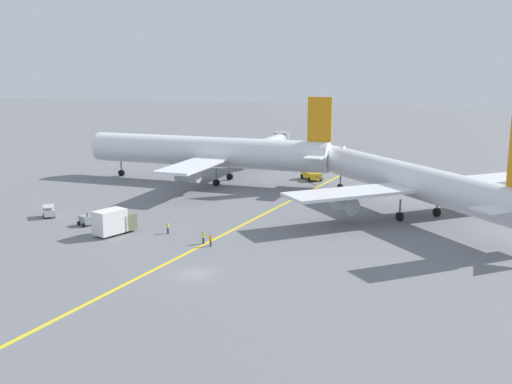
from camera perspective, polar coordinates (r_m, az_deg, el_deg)
ground_plane at (r=67.88m, az=-5.76°, el=-7.61°), size 600.00×600.00×0.00m
taxiway_stripe at (r=77.88m, az=-5.15°, el=-5.04°), size 18.22×118.76×0.01m
airliner_at_gate_left at (r=119.04m, az=-4.44°, el=3.74°), size 53.82×40.98×16.89m
airliner_being_pushed at (r=95.36m, az=14.04°, el=1.08°), size 39.45×43.72×16.46m
pushback_tug at (r=122.31m, az=5.15°, el=1.70°), size 5.99×7.60×2.82m
gse_catering_truck_tall at (r=84.58m, az=-13.11°, el=-2.71°), size 4.30×6.31×3.50m
gse_baggage_cart_trailing at (r=96.99m, az=-18.78°, el=-1.74°), size 2.95×3.11×1.71m
gse_gpu_cart_small at (r=90.42m, az=-15.63°, el=-2.54°), size 2.61×2.42×1.90m
ground_crew_ramp_agent_by_cones at (r=77.46m, az=-4.26°, el=-4.49°), size 0.36×0.49×1.58m
ground_crew_wing_walker_right at (r=78.54m, az=-4.94°, el=-4.23°), size 0.43×0.41×1.67m
ground_crew_marshaller_foreground at (r=83.85m, az=-8.23°, el=-3.33°), size 0.36×0.48×1.54m
jet_bridge at (r=145.25m, az=1.42°, el=4.56°), size 4.19×23.35×6.04m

